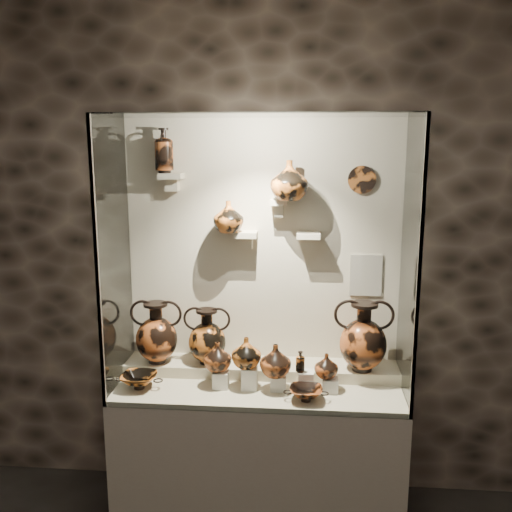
{
  "coord_description": "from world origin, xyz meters",
  "views": [
    {
      "loc": [
        0.26,
        -0.98,
        2.27
      ],
      "look_at": [
        -0.02,
        2.2,
        1.61
      ],
      "focal_mm": 40.0,
      "sensor_mm": 36.0,
      "label": 1
    }
  ],
  "objects": [
    {
      "name": "info_placard",
      "position": [
        0.64,
        2.47,
        1.45
      ],
      "size": [
        0.19,
        0.01,
        0.26
      ],
      "primitive_type": "cube",
      "color": "beige",
      "rests_on": "back_panel"
    },
    {
      "name": "back_panel",
      "position": [
        0.0,
        2.5,
        1.6
      ],
      "size": [
        1.7,
        0.03,
        1.6
      ],
      "primitive_type": "cube",
      "color": "beige",
      "rests_on": "plinth"
    },
    {
      "name": "glass_right",
      "position": [
        0.85,
        2.18,
        1.6
      ],
      "size": [
        0.01,
        0.6,
        1.6
      ],
      "primitive_type": "cube",
      "color": "white",
      "rests_on": "plinth"
    },
    {
      "name": "amphora_mid",
      "position": [
        -0.33,
        2.33,
        1.07
      ],
      "size": [
        0.37,
        0.37,
        0.35
      ],
      "primitive_type": null,
      "rotation": [
        0.0,
        0.0,
        0.41
      ],
      "color": "#C06322",
      "rests_on": "rear_tier"
    },
    {
      "name": "pedestal_e",
      "position": [
        0.42,
        2.13,
        0.87
      ],
      "size": [
        0.09,
        0.09,
        0.08
      ],
      "primitive_type": "cube",
      "color": "silver",
      "rests_on": "front_tier"
    },
    {
      "name": "kylix_right",
      "position": [
        0.28,
        2.0,
        0.88
      ],
      "size": [
        0.29,
        0.26,
        0.1
      ],
      "primitive_type": null,
      "rotation": [
        0.0,
        0.0,
        0.28
      ],
      "color": "#A14A1E",
      "rests_on": "front_tier"
    },
    {
      "name": "glass_front",
      "position": [
        0.0,
        1.88,
        1.6
      ],
      "size": [
        1.7,
        0.01,
        1.6
      ],
      "primitive_type": "cube",
      "color": "white",
      "rests_on": "plinth"
    },
    {
      "name": "jug_b",
      "position": [
        -0.07,
        2.14,
        1.05
      ],
      "size": [
        0.19,
        0.19,
        0.18
      ],
      "primitive_type": "imported",
      "rotation": [
        0.0,
        0.0,
        -0.08
      ],
      "color": "#C06322",
      "rests_on": "pedestal_b"
    },
    {
      "name": "pedestal_d",
      "position": [
        0.28,
        2.13,
        0.89
      ],
      "size": [
        0.09,
        0.09,
        0.12
      ],
      "primitive_type": "cube",
      "color": "silver",
      "rests_on": "front_tier"
    },
    {
      "name": "bracket_ul",
      "position": [
        -0.55,
        2.42,
        2.05
      ],
      "size": [
        0.14,
        0.12,
        0.04
      ],
      "primitive_type": "cube",
      "color": "beige",
      "rests_on": "back_panel"
    },
    {
      "name": "pedestal_a",
      "position": [
        -0.22,
        2.13,
        0.88
      ],
      "size": [
        0.09,
        0.09,
        0.1
      ],
      "primitive_type": "cube",
      "color": "silver",
      "rests_on": "front_tier"
    },
    {
      "name": "bracket_cc",
      "position": [
        0.28,
        2.42,
        1.7
      ],
      "size": [
        0.14,
        0.12,
        0.04
      ],
      "primitive_type": "cube",
      "color": "beige",
      "rests_on": "back_panel"
    },
    {
      "name": "lekythos_small",
      "position": [
        0.25,
        2.11,
        1.02
      ],
      "size": [
        0.08,
        0.08,
        0.14
      ],
      "primitive_type": null,
      "rotation": [
        0.0,
        0.0,
        -0.3
      ],
      "color": "#C06322",
      "rests_on": "pedestal_d"
    },
    {
      "name": "rear_tier",
      "position": [
        0.0,
        2.35,
        0.85
      ],
      "size": [
        1.7,
        0.25,
        0.1
      ],
      "primitive_type": "cube",
      "color": "#C0B495",
      "rests_on": "plinth"
    },
    {
      "name": "plinth",
      "position": [
        0.0,
        2.18,
        0.4
      ],
      "size": [
        1.7,
        0.6,
        0.8
      ],
      "primitive_type": "cube",
      "color": "beige",
      "rests_on": "floor"
    },
    {
      "name": "ovoid_vase_a",
      "position": [
        -0.2,
        2.38,
        1.81
      ],
      "size": [
        0.24,
        0.24,
        0.19
      ],
      "primitive_type": "imported",
      "rotation": [
        0.0,
        0.0,
        0.42
      ],
      "color": "#C06322",
      "rests_on": "bracket_ca"
    },
    {
      "name": "wall_back",
      "position": [
        0.0,
        2.5,
        1.6
      ],
      "size": [
        5.0,
        0.02,
        3.2
      ],
      "primitive_type": "cube",
      "color": "black",
      "rests_on": "ground"
    },
    {
      "name": "frame_post_left",
      "position": [
        -0.84,
        1.89,
        1.6
      ],
      "size": [
        0.02,
        0.02,
        1.6
      ],
      "primitive_type": "cube",
      "color": "gray",
      "rests_on": "plinth"
    },
    {
      "name": "jug_c",
      "position": [
        0.1,
        2.12,
        1.02
      ],
      "size": [
        0.19,
        0.19,
        0.19
      ],
      "primitive_type": "imported",
      "rotation": [
        0.0,
        0.0,
        0.07
      ],
      "color": "#A14A1E",
      "rests_on": "pedestal_c"
    },
    {
      "name": "glass_top",
      "position": [
        0.0,
        2.18,
        2.4
      ],
      "size": [
        1.7,
        0.6,
        0.01
      ],
      "primitive_type": "cube",
      "color": "white",
      "rests_on": "back_panel"
    },
    {
      "name": "lekythos_tall",
      "position": [
        -0.59,
        2.41,
        2.22
      ],
      "size": [
        0.12,
        0.12,
        0.3
      ],
      "primitive_type": null,
      "rotation": [
        0.0,
        0.0,
        0.01
      ],
      "color": "#A14A1E",
      "rests_on": "bracket_ul"
    },
    {
      "name": "kylix_left",
      "position": [
        -0.7,
        2.08,
        0.88
      ],
      "size": [
        0.33,
        0.31,
        0.11
      ],
      "primitive_type": null,
      "rotation": [
        0.0,
        0.0,
        0.39
      ],
      "color": "#C06322",
      "rests_on": "front_tier"
    },
    {
      "name": "bracket_ca",
      "position": [
        -0.1,
        2.42,
        1.7
      ],
      "size": [
        0.14,
        0.12,
        0.04
      ],
      "primitive_type": "cube",
      "color": "beige",
      "rests_on": "back_panel"
    },
    {
      "name": "jug_e",
      "position": [
        0.4,
        2.15,
        0.98
      ],
      "size": [
        0.14,
        0.14,
        0.14
      ],
      "primitive_type": "imported",
      "rotation": [
        0.0,
        0.0,
        -0.04
      ],
      "color": "#A14A1E",
      "rests_on": "pedestal_e"
    },
    {
      "name": "frame_post_right",
      "position": [
        0.84,
        1.89,
        1.6
      ],
      "size": [
        0.02,
        0.02,
        1.6
      ],
      "primitive_type": "cube",
      "color": "gray",
      "rests_on": "plinth"
    },
    {
      "name": "bracket_cb",
      "position": [
        0.1,
        2.42,
        1.9
      ],
      "size": [
        0.1,
        0.12,
        0.04
      ],
      "primitive_type": "cube",
      "color": "beige",
      "rests_on": "back_panel"
    },
    {
      "name": "pedestal_b",
      "position": [
        -0.05,
        2.13,
        0.9
      ],
      "size": [
        0.09,
        0.09,
        0.13
      ],
      "primitive_type": "cube",
      "color": "silver",
      "rests_on": "front_tier"
    },
    {
      "name": "front_tier",
      "position": [
        0.0,
        2.18,
        0.82
      ],
      "size": [
        1.68,
        0.58,
        0.03
      ],
      "primitive_type": "cube",
      "color": "#C0B495",
      "rests_on": "plinth"
    },
    {
      "name": "amphora_left",
      "position": [
        -0.65,
        2.32,
        1.09
      ],
      "size": [
        0.39,
        0.39,
        0.39
      ],
      "primitive_type": null,
      "rotation": [
        0.0,
        0.0,
        0.32
      ],
      "color": "#A14A1E",
      "rests_on": "rear_tier"
    },
    {
      "name": "pedestal_c",
      "position": [
        0.12,
        2.13,
        0.88
      ],
      "size": [
        0.09,
        0.09,
        0.09
      ],
      "primitive_type": "cube",
      "color": "silver",
      "rests_on": "front_tier"
    },
    {
      "name": "wall_plate",
      "position": [
        0.59,
        2.47,
        2.03
      ],
      "size": [
        0.17,
        0.02,
        0.17
      ],
      "primitive_type": "cylinder",
      "rotation": [
        1.57,
        0.0,
        0.0
      ],
      "color": "#A55520",
      "rests_on": "back_panel"
    },
    {
      "name": "amphora_right",
      "position": [
        0.62,
        2.3,
        1.11
      ],
      "size": [
        0.45,
        0.45,
        0.42
      ],
      "primitive_type": null,
      "rotation": [
        0.0,
        0.0,
        0.42
      ],
      "color": "#A14A1E",
      "rests_on": "rear_tier"
    },
    {
      "name": "ovoid_vase_b",
      "position": [
        0.16,
        2.36,
        2.03
      ],
      "size": [
        0.26,
        0.26,
        0.23
      ],
      "primitive_type": "imported",
      "rotation": [
        0.0,
        0.0,
        -0.17
      ],
      "color": "#C06322",
      "rests_on": "bracket_cb"
    },
    {
      "name": "jug_a",
      "position": [
        -0.24,
        2.15,
        1.02
      ],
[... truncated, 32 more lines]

